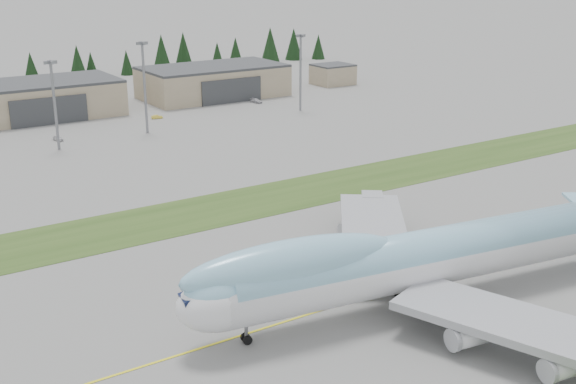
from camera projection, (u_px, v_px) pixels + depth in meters
ground at (411, 282)px, 108.14m from camera, size 7000.00×7000.00×0.00m
grass_strip_far at (257, 201)px, 143.94m from camera, size 400.00×18.00×0.08m
taxiway_line_main at (411, 282)px, 108.14m from camera, size 400.00×0.40×0.02m
boeing_747_freighter at (423, 257)px, 99.53m from camera, size 80.84×68.78×21.20m
hangar_center at (37, 99)px, 217.92m from camera, size 48.00×26.60×10.80m
hangar_right at (213, 81)px, 249.10m from camera, size 48.00×26.60×10.80m
control_shed at (333, 74)px, 274.07m from camera, size 14.00×12.00×7.60m
floodlight_masts at (79, 81)px, 184.81m from camera, size 122.84×9.67×24.87m
service_vehicle_a at (58, 141)px, 191.13m from camera, size 2.18×4.14×1.34m
service_vehicle_b at (157, 119)px, 217.00m from camera, size 3.57×1.95×1.12m
service_vehicle_c at (256, 103)px, 240.28m from camera, size 2.87×4.96×1.35m
conifer_belt at (58, 64)px, 279.26m from camera, size 273.14×16.33×16.29m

